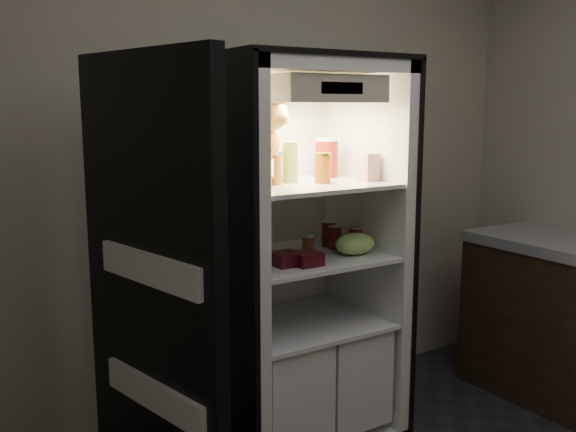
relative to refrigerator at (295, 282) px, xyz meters
The scene contains 16 objects.
room_shell 1.61m from the refrigerator, 90.00° to the right, with size 3.60×3.60×3.60m.
refrigerator is the anchor object (origin of this frame).
fridge_door 0.89m from the refrigerator, 161.93° to the right, with size 0.24×0.86×1.85m.
tabby_cat 0.69m from the refrigerator, behind, with size 0.38×0.42×0.43m.
parmesan_shaker 0.60m from the refrigerator, 144.32° to the right, with size 0.07×0.07×0.19m.
mayo_tub 0.58m from the refrigerator, 78.26° to the left, with size 0.10×0.10×0.13m.
salsa_jar 0.59m from the refrigerator, 59.68° to the right, with size 0.08×0.08×0.14m.
pepper_jar 0.64m from the refrigerator, 15.50° to the left, with size 0.12×0.12×0.20m.
cream_carton 0.67m from the refrigerator, 29.83° to the right, with size 0.08×0.08×0.13m, color white.
soda_can_a 0.31m from the refrigerator, ahead, with size 0.07×0.07×0.13m.
soda_can_b 0.30m from the refrigerator, 11.76° to the right, with size 0.06×0.06×0.12m.
soda_can_c 0.36m from the refrigerator, 28.78° to the right, with size 0.07×0.07×0.12m.
condiment_jar 0.20m from the refrigerator, 19.39° to the right, with size 0.06×0.06×0.08m.
grape_bag 0.35m from the refrigerator, 40.35° to the right, with size 0.21×0.15×0.10m, color #7AB052.
berry_box_left 0.31m from the refrigerator, 132.17° to the right, with size 0.12×0.12×0.06m, color #440B14.
berry_box_right 0.31m from the refrigerator, 111.27° to the right, with size 0.12×0.12×0.06m, color #440B14.
Camera 1 is at (-1.67, -1.17, 1.65)m, focal length 40.00 mm.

